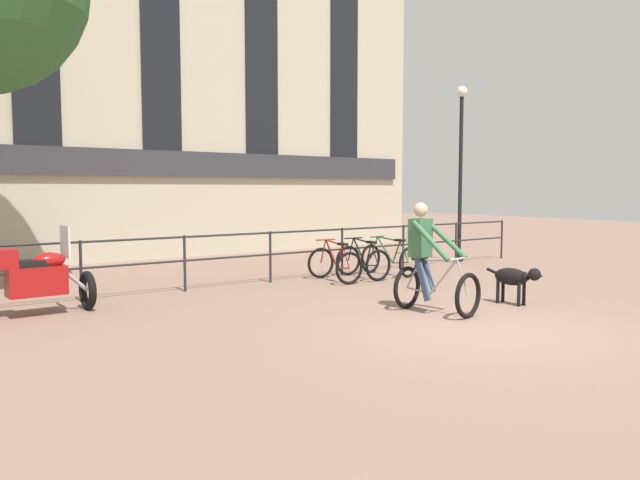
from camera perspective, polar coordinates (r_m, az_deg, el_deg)
The scene contains 10 objects.
ground_plane at distance 8.92m, azimuth 13.61°, elevation -7.80°, with size 60.00×60.00×0.00m, color #846656.
canal_railing at distance 12.74m, azimuth -4.57°, elevation -0.74°, with size 15.05×0.05×1.05m.
building_facade at distance 18.18m, azimuth -14.74°, elevation 15.35°, with size 18.00×0.72×10.69m.
cyclist_with_bike at distance 9.79m, azimuth 9.95°, elevation -2.11°, with size 0.87×1.27×1.70m.
dog at distance 10.77m, azimuth 17.42°, elevation -3.30°, with size 0.30×1.04×0.64m.
parked_motorcycle at distance 10.31m, azimuth -24.57°, elevation -3.25°, with size 1.63×0.66×1.35m.
parked_bicycle_near_lamp at distance 12.90m, azimuth 1.35°, elevation -2.22°, with size 0.73×1.15×0.86m.
parked_bicycle_mid_left at distance 13.38m, azimuth 3.94°, elevation -1.98°, with size 0.72×1.14×0.86m.
parked_bicycle_mid_right at distance 13.89m, azimuth 6.35°, elevation -1.75°, with size 0.84×1.21×0.86m.
street_lamp at distance 16.83m, azimuth 12.73°, elevation 6.79°, with size 0.28×0.28×4.57m.
Camera 1 is at (-6.71, -5.56, 1.91)m, focal length 35.00 mm.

